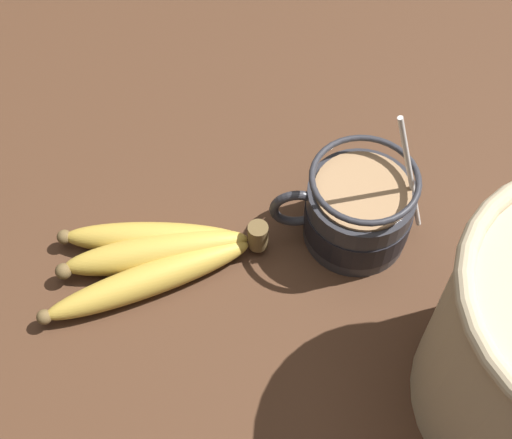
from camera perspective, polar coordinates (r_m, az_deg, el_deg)
table at (r=71.76cm, az=0.84°, el=-3.99°), size 106.91×106.91×3.72cm
coffee_mug at (r=69.23cm, az=8.11°, el=0.66°), size 15.12×10.43×17.29cm
banana_bunch at (r=68.97cm, az=-8.11°, el=-3.08°), size 21.40×11.72×4.00cm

